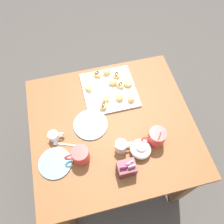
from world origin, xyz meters
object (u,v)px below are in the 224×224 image
object	(u,v)px
beignet_2	(106,99)
pastry_plate_square	(109,90)
beignet_4	(131,98)
beignet_9	(88,88)
saucer_sky_left	(91,125)
beignet_0	(128,83)
cream_pitcher_white	(121,146)
beignet_6	(103,106)
beignet_5	(116,75)
beignet_8	(113,82)
beignet_3	(107,72)
coffee_mug_red_right	(80,155)
coffee_mug_red_left	(156,137)
ice_cream_bowl	(141,149)
beignet_10	(97,74)
dining_table	(112,134)
chocolate_sauce_pitcher	(54,136)
beignet_1	(120,85)
beignet_7	(120,97)
saucer_sky_right	(55,163)
sugar_caddy	(127,168)

from	to	relation	value
beignet_2	pastry_plate_square	bearing A→B (deg)	-116.93
beignet_4	beignet_9	world-z (taller)	beignet_4
saucer_sky_left	beignet_0	size ratio (longest dim) A/B	3.41
cream_pitcher_white	beignet_6	xyz separation A→B (m)	(0.04, -0.26, -0.01)
beignet_5	beignet_8	xyz separation A→B (m)	(0.04, 0.05, 0.00)
saucer_sky_left	beignet_3	bearing A→B (deg)	-117.56
coffee_mug_red_right	beignet_2	bearing A→B (deg)	-123.70
coffee_mug_red_left	ice_cream_bowl	size ratio (longest dim) A/B	1.37
coffee_mug_red_left	cream_pitcher_white	bearing A→B (deg)	0.11
coffee_mug_red_left	beignet_10	distance (m)	0.54
dining_table	beignet_3	distance (m)	0.39
chocolate_sauce_pitcher	beignet_1	world-z (taller)	chocolate_sauce_pitcher
beignet_3	beignet_10	world-z (taller)	beignet_3
coffee_mug_red_left	beignet_1	xyz separation A→B (m)	(0.09, -0.38, -0.02)
beignet_0	beignet_4	xyz separation A→B (m)	(0.01, 0.11, 0.00)
beignet_1	beignet_8	bearing A→B (deg)	-37.08
beignet_4	beignet_7	distance (m)	0.07
beignet_9	beignet_10	size ratio (longest dim) A/B	0.97
dining_table	cream_pitcher_white	xyz separation A→B (m)	(-0.01, 0.15, 0.17)
cream_pitcher_white	beignet_7	xyz separation A→B (m)	(-0.07, -0.30, -0.01)
beignet_10	saucer_sky_right	bearing A→B (deg)	56.53
beignet_8	sugar_caddy	bearing A→B (deg)	83.24
dining_table	sugar_caddy	size ratio (longest dim) A/B	8.61
ice_cream_bowl	beignet_0	size ratio (longest dim) A/B	2.00
beignet_0	cream_pitcher_white	bearing A→B (deg)	69.23
beignet_6	beignet_3	bearing A→B (deg)	-107.44
chocolate_sauce_pitcher	beignet_0	xyz separation A→B (m)	(-0.48, -0.24, 0.00)
sugar_caddy	beignet_1	xyz separation A→B (m)	(-0.10, -0.50, -0.01)
saucer_sky_right	coffee_mug_red_left	bearing A→B (deg)	179.55
dining_table	pastry_plate_square	world-z (taller)	pastry_plate_square
sugar_caddy	saucer_sky_left	world-z (taller)	sugar_caddy
beignet_9	chocolate_sauce_pitcher	bearing A→B (deg)	47.75
coffee_mug_red_left	chocolate_sauce_pitcher	distance (m)	0.54
beignet_4	beignet_9	bearing A→B (deg)	-30.98
beignet_9	beignet_7	bearing A→B (deg)	145.71
beignet_2	beignet_5	distance (m)	0.19
beignet_7	beignet_3	bearing A→B (deg)	-81.56
ice_cream_bowl	pastry_plate_square	bearing A→B (deg)	-80.95
beignet_2	beignet_3	bearing A→B (deg)	-104.07
coffee_mug_red_right	saucer_sky_left	xyz separation A→B (m)	(-0.08, -0.18, -0.05)
ice_cream_bowl	beignet_1	world-z (taller)	ice_cream_bowl
beignet_3	beignet_7	distance (m)	0.21
sugar_caddy	beignet_2	bearing A→B (deg)	-89.48
beignet_10	beignet_3	bearing A→B (deg)	-177.90
cream_pitcher_white	saucer_sky_left	world-z (taller)	cream_pitcher_white
saucer_sky_right	beignet_0	size ratio (longest dim) A/B	3.05
beignet_1	beignet_5	size ratio (longest dim) A/B	1.11
cream_pitcher_white	beignet_6	world-z (taller)	cream_pitcher_white
beignet_3	beignet_0	bearing A→B (deg)	132.79
beignet_7	beignet_9	bearing A→B (deg)	-34.29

